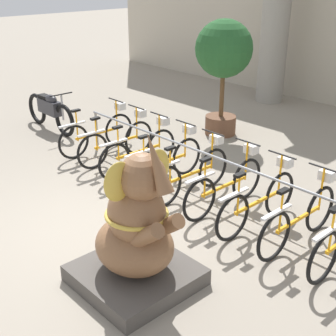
# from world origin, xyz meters

# --- Properties ---
(ground_plane) EXTENTS (60.00, 60.00, 0.00)m
(ground_plane) POSITION_xyz_m (0.00, 0.00, 0.00)
(ground_plane) COLOR gray
(column_left) EXTENTS (0.93, 0.93, 5.16)m
(column_left) POSITION_xyz_m (-2.50, 7.60, 2.62)
(column_left) COLOR gray
(column_left) RESTS_ON ground_plane
(bike_rack) EXTENTS (6.01, 0.05, 0.77)m
(bike_rack) POSITION_xyz_m (0.19, 1.95, 0.64)
(bike_rack) COLOR gray
(bike_rack) RESTS_ON ground_plane
(bicycle_0) EXTENTS (0.48, 1.79, 1.01)m
(bicycle_0) POSITION_xyz_m (-2.51, 1.83, 0.41)
(bicycle_0) COLOR black
(bicycle_0) RESTS_ON ground_plane
(bicycle_1) EXTENTS (0.48, 1.79, 1.01)m
(bicycle_1) POSITION_xyz_m (-1.83, 1.81, 0.41)
(bicycle_1) COLOR black
(bicycle_1) RESTS_ON ground_plane
(bicycle_2) EXTENTS (0.48, 1.79, 1.01)m
(bicycle_2) POSITION_xyz_m (-1.16, 1.81, 0.41)
(bicycle_2) COLOR black
(bicycle_2) RESTS_ON ground_plane
(bicycle_3) EXTENTS (0.48, 1.79, 1.01)m
(bicycle_3) POSITION_xyz_m (-0.48, 1.83, 0.41)
(bicycle_3) COLOR black
(bicycle_3) RESTS_ON ground_plane
(bicycle_4) EXTENTS (0.48, 1.79, 1.01)m
(bicycle_4) POSITION_xyz_m (0.19, 1.80, 0.41)
(bicycle_4) COLOR black
(bicycle_4) RESTS_ON ground_plane
(bicycle_5) EXTENTS (0.48, 1.79, 1.01)m
(bicycle_5) POSITION_xyz_m (0.87, 1.87, 0.41)
(bicycle_5) COLOR black
(bicycle_5) RESTS_ON ground_plane
(bicycle_6) EXTENTS (0.48, 1.79, 1.01)m
(bicycle_6) POSITION_xyz_m (1.55, 1.82, 0.41)
(bicycle_6) COLOR black
(bicycle_6) RESTS_ON ground_plane
(bicycle_7) EXTENTS (0.48, 1.79, 1.01)m
(bicycle_7) POSITION_xyz_m (2.22, 1.83, 0.41)
(bicycle_7) COLOR black
(bicycle_7) RESTS_ON ground_plane
(elephant_statue) EXTENTS (1.29, 1.29, 2.02)m
(elephant_statue) POSITION_xyz_m (1.44, -0.36, 0.68)
(elephant_statue) COLOR #4C4742
(elephant_statue) RESTS_ON ground_plane
(motorcycle) EXTENTS (1.99, 0.55, 0.96)m
(motorcycle) POSITION_xyz_m (-4.40, 1.80, 0.47)
(motorcycle) COLOR black
(motorcycle) RESTS_ON ground_plane
(potted_tree) EXTENTS (1.23, 1.23, 2.52)m
(potted_tree) POSITION_xyz_m (-1.56, 4.49, 1.74)
(potted_tree) COLOR brown
(potted_tree) RESTS_ON ground_plane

